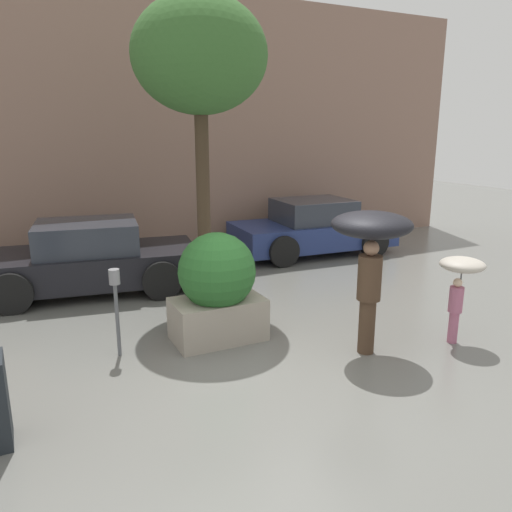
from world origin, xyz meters
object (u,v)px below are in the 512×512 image
(person_child, at_px, (461,275))
(parked_car_far, at_px, (313,229))
(person_adult, at_px, (371,239))
(parking_meter, at_px, (116,294))
(planter_box, at_px, (217,286))
(street_tree, at_px, (200,58))
(parked_car_near, at_px, (89,259))

(person_child, relative_size, parked_car_far, 0.31)
(person_adult, distance_m, parking_meter, 3.42)
(person_child, bearing_deg, person_adult, 148.13)
(planter_box, xyz_separation_m, person_child, (3.01, -1.56, 0.19))
(planter_box, height_order, parked_car_far, planter_box)
(person_adult, bearing_deg, planter_box, 89.60)
(street_tree, distance_m, parking_meter, 4.00)
(parked_car_far, bearing_deg, parking_meter, 128.27)
(parked_car_near, bearing_deg, person_child, -128.51)
(person_child, height_order, parked_car_far, parked_car_far)
(person_adult, distance_m, parked_car_far, 5.58)
(person_child, distance_m, parking_meter, 4.70)
(planter_box, relative_size, person_adult, 0.82)
(person_child, xyz_separation_m, parked_car_near, (-4.34, 4.66, -0.37))
(parking_meter, bearing_deg, planter_box, -3.12)
(person_child, height_order, street_tree, street_tree)
(person_adult, xyz_separation_m, street_tree, (-1.27, 2.88, 2.49))
(person_adult, relative_size, parked_car_near, 0.46)
(parked_car_near, distance_m, parking_meter, 3.04)
(parked_car_far, relative_size, parking_meter, 3.28)
(person_adult, distance_m, person_child, 1.47)
(parked_car_near, distance_m, parked_car_far, 5.36)
(parked_car_far, xyz_separation_m, street_tree, (-3.56, -2.12, 3.43))
(parked_car_far, xyz_separation_m, parking_meter, (-5.39, -3.72, 0.26))
(person_adult, height_order, parked_car_near, person_adult)
(street_tree, xyz_separation_m, parking_meter, (-1.83, -1.60, -3.17))
(street_tree, height_order, parking_meter, street_tree)
(planter_box, distance_m, street_tree, 3.68)
(planter_box, height_order, parked_car_near, planter_box)
(planter_box, relative_size, parked_car_far, 0.40)
(planter_box, xyz_separation_m, person_adult, (1.70, -1.20, 0.76))
(person_child, relative_size, parking_meter, 1.02)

